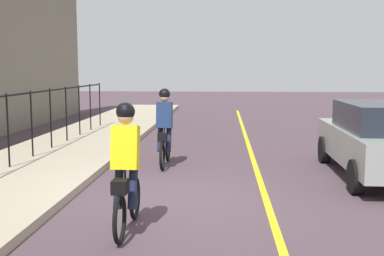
{
  "coord_description": "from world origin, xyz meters",
  "views": [
    {
      "loc": [
        -8.37,
        -0.84,
        2.27
      ],
      "look_at": [
        1.95,
        -0.16,
        1.0
      ],
      "focal_mm": 45.07,
      "sensor_mm": 36.0,
      "label": 1
    }
  ],
  "objects_px": {
    "cyclist_follow": "(126,168)",
    "traffic_cone_near": "(133,146)",
    "cyclist_lead": "(165,128)",
    "patrol_sedan": "(381,139)"
  },
  "relations": [
    {
      "from": "cyclist_follow",
      "to": "traffic_cone_near",
      "type": "relative_size",
      "value": 3.08
    },
    {
      "from": "patrol_sedan",
      "to": "traffic_cone_near",
      "type": "distance_m",
      "value": 5.94
    },
    {
      "from": "cyclist_follow",
      "to": "patrol_sedan",
      "type": "height_order",
      "value": "cyclist_follow"
    },
    {
      "from": "patrol_sedan",
      "to": "traffic_cone_near",
      "type": "xyz_separation_m",
      "value": [
        1.87,
        5.61,
        -0.53
      ]
    },
    {
      "from": "cyclist_lead",
      "to": "traffic_cone_near",
      "type": "distance_m",
      "value": 1.52
    },
    {
      "from": "cyclist_follow",
      "to": "patrol_sedan",
      "type": "relative_size",
      "value": 0.41
    },
    {
      "from": "cyclist_follow",
      "to": "cyclist_lead",
      "type": "bearing_deg",
      "value": 0.65
    },
    {
      "from": "cyclist_lead",
      "to": "traffic_cone_near",
      "type": "relative_size",
      "value": 3.08
    },
    {
      "from": "cyclist_lead",
      "to": "traffic_cone_near",
      "type": "height_order",
      "value": "cyclist_lead"
    },
    {
      "from": "cyclist_lead",
      "to": "patrol_sedan",
      "type": "bearing_deg",
      "value": -100.1
    }
  ]
}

